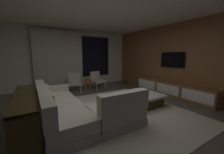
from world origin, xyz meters
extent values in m
plane|color=#564C44|center=(0.00, 0.00, 0.00)|extent=(9.20, 9.20, 0.00)
cube|color=silver|center=(0.00, 3.66, 1.35)|extent=(6.60, 0.12, 2.70)
cube|color=black|center=(1.30, 3.60, 1.45)|extent=(1.52, 0.02, 2.02)
cube|color=black|center=(1.30, 3.58, 1.45)|extent=(1.40, 0.03, 1.90)
cube|color=beige|center=(-0.55, 3.48, 1.30)|extent=(2.10, 0.12, 2.60)
cube|color=brown|center=(3.06, 0.00, 1.35)|extent=(0.12, 7.80, 2.70)
plane|color=silver|center=(0.00, 0.00, 2.70)|extent=(8.20, 8.20, 0.00)
cube|color=beige|center=(0.35, -0.10, 0.01)|extent=(3.20, 3.80, 0.01)
cube|color=#A49C8C|center=(-1.15, 0.18, 0.09)|extent=(0.90, 2.50, 0.18)
cube|color=beige|center=(-1.15, 0.18, 0.30)|extent=(0.86, 2.42, 0.24)
cube|color=beige|center=(-1.50, 0.18, 0.62)|extent=(0.20, 2.50, 0.40)
cube|color=beige|center=(-1.15, 1.33, 0.51)|extent=(0.90, 0.20, 0.18)
cube|color=#A49C8C|center=(-0.17, -0.62, 0.09)|extent=(1.10, 0.90, 0.18)
cube|color=beige|center=(-0.17, -0.62, 0.30)|extent=(1.07, 0.86, 0.24)
cube|color=beige|center=(-0.17, -0.97, 0.62)|extent=(1.10, 0.20, 0.40)
cube|color=beige|center=(-1.38, 0.73, 0.58)|extent=(0.10, 0.36, 0.36)
cube|color=#B2A893|center=(-1.38, -0.12, 0.58)|extent=(0.10, 0.36, 0.36)
cube|color=#3B2F14|center=(1.14, 0.00, 0.15)|extent=(1.00, 1.00, 0.30)
cube|color=white|center=(1.14, 0.00, 0.33)|extent=(1.16, 1.16, 0.06)
cube|color=#8E81A7|center=(0.96, 0.08, 0.37)|extent=(0.27, 0.15, 0.02)
cube|color=slate|center=(0.97, 0.07, 0.39)|extent=(0.20, 0.17, 0.02)
cylinder|color=#B2ADA0|center=(1.16, 2.28, 0.18)|extent=(0.04, 0.04, 0.36)
cylinder|color=#B2ADA0|center=(0.69, 2.20, 0.18)|extent=(0.04, 0.04, 0.36)
cylinder|color=#B2ADA0|center=(1.08, 2.77, 0.18)|extent=(0.04, 0.04, 0.36)
cylinder|color=#B2ADA0|center=(0.60, 2.69, 0.18)|extent=(0.04, 0.04, 0.36)
cube|color=beige|center=(0.88, 2.48, 0.36)|extent=(0.63, 0.64, 0.08)
cube|color=beige|center=(0.84, 2.72, 0.59)|extent=(0.49, 0.16, 0.38)
cylinder|color=#B2ADA0|center=(-0.02, 2.22, 0.18)|extent=(0.04, 0.04, 0.36)
cylinder|color=#B2ADA0|center=(-0.48, 2.36, 0.18)|extent=(0.04, 0.04, 0.36)
cylinder|color=#B2ADA0|center=(0.13, 2.69, 0.18)|extent=(0.04, 0.04, 0.36)
cylinder|color=#B2ADA0|center=(-0.33, 2.84, 0.18)|extent=(0.04, 0.04, 0.36)
cube|color=beige|center=(-0.17, 2.53, 0.36)|extent=(0.68, 0.69, 0.08)
cube|color=beige|center=(-0.10, 2.76, 0.59)|extent=(0.49, 0.22, 0.38)
cylinder|color=#BF4C1E|center=(0.30, 2.55, 0.23)|extent=(0.03, 0.03, 0.46)
cylinder|color=#BF4C1E|center=(0.50, 2.55, 0.23)|extent=(0.03, 0.03, 0.46)
cylinder|color=#BF4C1E|center=(0.40, 2.65, 0.23)|extent=(0.03, 0.03, 0.46)
cylinder|color=#BF4C1E|center=(0.40, 2.55, 0.45)|extent=(0.32, 0.32, 0.02)
cube|color=brown|center=(2.78, 0.10, 0.26)|extent=(0.44, 3.10, 0.52)
cube|color=white|center=(2.55, -0.94, 0.29)|extent=(0.02, 0.93, 0.33)
cube|color=white|center=(2.55, 0.10, 0.29)|extent=(0.02, 0.93, 0.33)
cube|color=white|center=(2.55, 1.15, 0.29)|extent=(0.02, 0.93, 0.33)
cube|color=#352214|center=(2.74, -0.75, 0.12)|extent=(0.33, 0.68, 0.19)
cube|color=#5491BA|center=(2.74, -1.01, 0.10)|extent=(0.03, 0.04, 0.14)
cube|color=#A4CEB5|center=(2.74, -0.84, 0.10)|extent=(0.03, 0.04, 0.15)
cube|color=#C36ECF|center=(2.74, -0.67, 0.10)|extent=(0.03, 0.04, 0.15)
cube|color=#99D6D7|center=(2.74, -0.49, 0.10)|extent=(0.03, 0.04, 0.14)
cube|color=black|center=(2.95, 0.25, 1.35)|extent=(0.04, 0.99, 0.57)
cube|color=black|center=(2.95, 0.25, 1.35)|extent=(0.05, 0.95, 0.53)
cube|color=#3B2F14|center=(-1.82, 0.08, 0.72)|extent=(0.40, 2.10, 0.04)
cube|color=#3B2F14|center=(-1.82, 0.08, 0.14)|extent=(0.38, 2.04, 0.03)
cube|color=#3B2F14|center=(-1.82, -0.95, 0.37)|extent=(0.40, 0.04, 0.74)
cube|color=#3B2F14|center=(-1.82, 1.11, 0.37)|extent=(0.40, 0.04, 0.74)
cube|color=#3B2F14|center=(-1.82, 0.08, 0.37)|extent=(0.38, 0.03, 0.74)
cube|color=silver|center=(-1.83, -0.77, 0.28)|extent=(0.18, 0.04, 0.26)
cube|color=white|center=(-1.81, -0.60, 0.27)|extent=(0.18, 0.04, 0.23)
cube|color=silver|center=(-1.82, -0.43, 0.27)|extent=(0.18, 0.04, 0.22)
cube|color=silver|center=(-1.82, -0.26, 0.27)|extent=(0.18, 0.04, 0.23)
cube|color=white|center=(-1.83, -0.09, 0.29)|extent=(0.18, 0.04, 0.27)
cube|color=silver|center=(-1.83, 0.08, 0.28)|extent=(0.18, 0.04, 0.25)
cube|color=silver|center=(-1.82, 0.26, 0.27)|extent=(0.18, 0.04, 0.23)
cube|color=white|center=(-1.82, 0.43, 0.27)|extent=(0.18, 0.04, 0.23)
cube|color=silver|center=(-1.82, 0.60, 0.28)|extent=(0.18, 0.04, 0.24)
cube|color=silver|center=(-1.82, 0.77, 0.27)|extent=(0.18, 0.04, 0.24)
cube|color=silver|center=(-1.82, 0.94, 0.28)|extent=(0.18, 0.04, 0.25)
camera|label=1|loc=(-1.68, -2.98, 1.52)|focal=21.64mm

